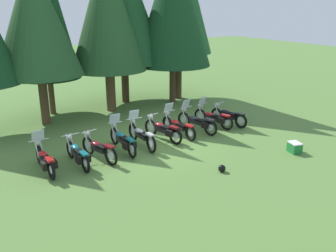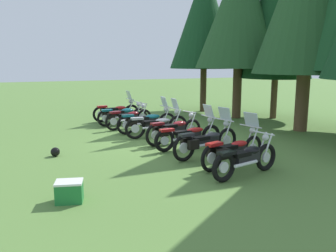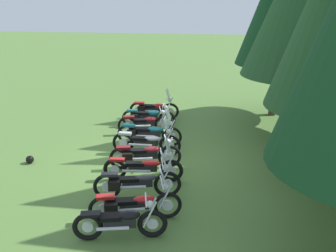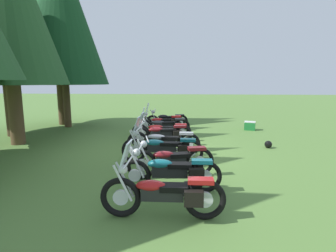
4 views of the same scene
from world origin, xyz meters
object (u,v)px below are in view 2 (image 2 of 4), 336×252
object	(u,v)px
motorcycle_2	(129,117)
pine_tree_1	(240,10)
motorcycle_7	(206,141)
motorcycle_4	(158,124)
pine_tree_0	(205,18)
picnic_cooler	(69,191)
dropped_helmet	(55,152)
motorcycle_9	(247,158)
motorcycle_3	(146,121)
motorcycle_5	(174,130)
motorcycle_8	(233,149)
motorcycle_1	(122,115)
motorcycle_0	(116,111)
motorcycle_6	(190,135)

from	to	relation	value
motorcycle_2	pine_tree_1	world-z (taller)	pine_tree_1
motorcycle_7	motorcycle_2	bearing A→B (deg)	85.44
motorcycle_4	motorcycle_7	world-z (taller)	same
motorcycle_2	pine_tree_0	distance (m)	7.65
pine_tree_1	picnic_cooler	xyz separation A→B (m)	(7.47, -8.98, -4.82)
dropped_helmet	motorcycle_9	bearing A→B (deg)	47.38
motorcycle_3	motorcycle_4	bearing A→B (deg)	-82.19
motorcycle_5	pine_tree_1	size ratio (longest dim) A/B	0.29
motorcycle_3	pine_tree_1	distance (m)	7.18
motorcycle_4	motorcycle_8	world-z (taller)	motorcycle_4
motorcycle_5	motorcycle_8	bearing A→B (deg)	-96.83
motorcycle_7	motorcycle_9	bearing A→B (deg)	-101.14
motorcycle_7	picnic_cooler	xyz separation A→B (m)	(1.82, -4.08, -0.27)
motorcycle_1	pine_tree_1	xyz separation A→B (m)	(0.26, 5.68, 4.58)
motorcycle_0	motorcycle_1	size ratio (longest dim) A/B	0.98
dropped_helmet	motorcycle_2	bearing A→B (deg)	135.02
motorcycle_8	motorcycle_3	bearing A→B (deg)	81.72
motorcycle_1	motorcycle_3	bearing A→B (deg)	-80.63
motorcycle_7	pine_tree_0	size ratio (longest dim) A/B	0.31
motorcycle_8	pine_tree_1	world-z (taller)	pine_tree_1
motorcycle_3	motorcycle_6	distance (m)	2.91
motorcycle_6	picnic_cooler	xyz separation A→B (m)	(2.87, -4.09, -0.24)
motorcycle_2	motorcycle_3	xyz separation A→B (m)	(1.14, 0.32, 0.02)
motorcycle_0	motorcycle_7	xyz separation A→B (m)	(7.06, 0.72, 0.01)
motorcycle_2	dropped_helmet	world-z (taller)	motorcycle_2
motorcycle_0	motorcycle_4	distance (m)	4.06
motorcycle_3	motorcycle_8	distance (m)	5.06
pine_tree_1	picnic_cooler	bearing A→B (deg)	-50.25
motorcycle_3	motorcycle_8	bearing A→B (deg)	-83.22
motorcycle_1	pine_tree_0	bearing A→B (deg)	22.54
motorcycle_2	motorcycle_6	xyz separation A→B (m)	(4.02, 0.71, -0.01)
motorcycle_8	motorcycle_4	bearing A→B (deg)	81.49
motorcycle_0	motorcycle_6	size ratio (longest dim) A/B	0.92
motorcycle_2	motorcycle_9	xyz separation A→B (m)	(6.96, 0.73, -0.02)
motorcycle_1	motorcycle_2	size ratio (longest dim) A/B	1.04
motorcycle_4	motorcycle_7	xyz separation A→B (m)	(3.03, 0.26, 0.00)
motorcycle_1	pine_tree_0	world-z (taller)	pine_tree_0
motorcycle_3	picnic_cooler	distance (m)	6.84
pine_tree_0	pine_tree_1	xyz separation A→B (m)	(2.69, 0.35, 0.07)
motorcycle_0	motorcycle_8	xyz separation A→B (m)	(8.16, 0.90, -0.00)
pine_tree_0	motorcycle_8	bearing A→B (deg)	-24.86
motorcycle_6	motorcycle_7	distance (m)	1.05
picnic_cooler	motorcycle_0	bearing A→B (deg)	159.33
motorcycle_7	motorcycle_8	xyz separation A→B (m)	(1.10, 0.18, -0.01)
pine_tree_0	motorcycle_2	bearing A→B (deg)	-58.04
motorcycle_7	motorcycle_9	size ratio (longest dim) A/B	1.11
motorcycle_7	dropped_helmet	xyz separation A→B (m)	(-1.79, -3.97, -0.35)
pine_tree_1	motorcycle_0	bearing A→B (deg)	-104.14
motorcycle_0	motorcycle_5	xyz separation A→B (m)	(5.16, 0.58, 0.01)
motorcycle_3	pine_tree_0	world-z (taller)	pine_tree_0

